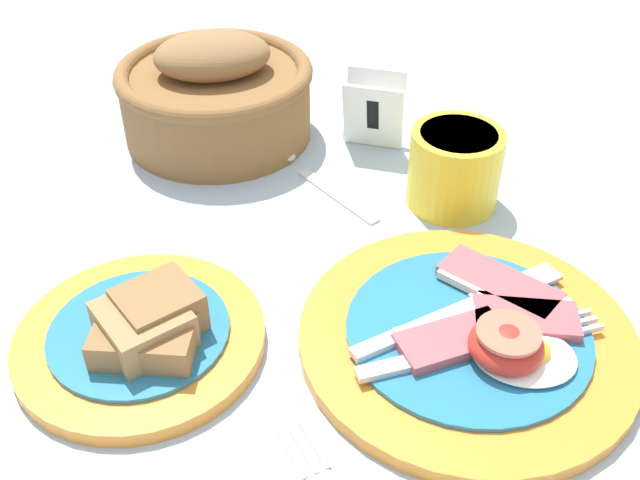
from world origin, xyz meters
The scene contains 7 objects.
ground_plane centered at (0.00, 0.00, 0.00)m, with size 3.00×3.00×0.00m, color #A3BCD1.
breakfast_plate centered at (0.09, -0.02, 0.01)m, with size 0.25×0.25×0.04m.
bread_plate centered at (-0.15, -0.05, 0.01)m, with size 0.18×0.18×0.05m.
sugar_cup centered at (0.08, 0.16, 0.04)m, with size 0.08×0.08×0.07m.
bread_basket centered at (-0.16, 0.25, 0.05)m, with size 0.20×0.20×0.11m.
number_card centered at (0.00, 0.25, 0.04)m, with size 0.07×0.05×0.07m.
teaspoon_by_saucer centered at (-0.08, 0.21, 0.01)m, with size 0.15×0.15×0.01m.
Camera 1 is at (0.03, -0.42, 0.40)m, focal length 42.00 mm.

